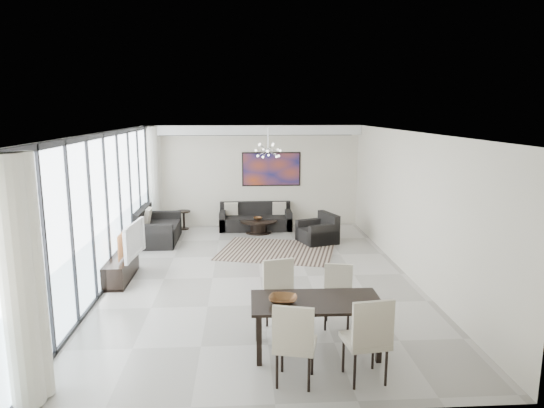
{
  "coord_description": "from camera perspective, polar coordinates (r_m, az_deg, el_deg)",
  "views": [
    {
      "loc": [
        -0.35,
        -9.31,
        3.31
      ],
      "look_at": [
        0.32,
        1.29,
        1.25
      ],
      "focal_mm": 32.0,
      "sensor_mm": 36.0,
      "label": 1
    }
  ],
  "objects": [
    {
      "name": "dining_chair_ne",
      "position": [
        7.72,
        7.75,
        -10.1
      ],
      "size": [
        0.53,
        0.53,
        0.95
      ],
      "color": "beige",
      "rests_on": "floor"
    },
    {
      "name": "dining_chair_nw",
      "position": [
        7.52,
        1.02,
        -10.03
      ],
      "size": [
        0.59,
        0.59,
        1.06
      ],
      "color": "beige",
      "rests_on": "floor"
    },
    {
      "name": "dining_chair_sw",
      "position": [
        6.02,
        2.62,
        -15.57
      ],
      "size": [
        0.6,
        0.6,
        1.07
      ],
      "color": "beige",
      "rests_on": "floor"
    },
    {
      "name": "armchair",
      "position": [
        12.4,
        5.49,
        -3.36
      ],
      "size": [
        1.07,
        1.1,
        0.73
      ],
      "color": "black",
      "rests_on": "floor"
    },
    {
      "name": "tv_console",
      "position": [
        10.13,
        -17.33,
        -7.27
      ],
      "size": [
        0.4,
        1.44,
        0.45
      ],
      "primitive_type": "cube",
      "color": "black",
      "rests_on": "floor"
    },
    {
      "name": "coffee_table",
      "position": [
        13.31,
        -1.6,
        -2.54
      ],
      "size": [
        1.01,
        1.01,
        0.35
      ],
      "color": "black",
      "rests_on": "floor"
    },
    {
      "name": "sofa_main",
      "position": [
        13.73,
        -1.95,
        -1.92
      ],
      "size": [
        2.02,
        0.82,
        0.73
      ],
      "color": "black",
      "rests_on": "floor"
    },
    {
      "name": "dining_chair_se",
      "position": [
        6.17,
        11.32,
        -14.82
      ],
      "size": [
        0.58,
        0.58,
        1.12
      ],
      "color": "beige",
      "rests_on": "floor"
    },
    {
      "name": "television",
      "position": [
        10.0,
        -16.52,
        -4.06
      ],
      "size": [
        0.26,
        1.2,
        0.68
      ],
      "primitive_type": "imported",
      "rotation": [
        0.0,
        0.0,
        1.48
      ],
      "color": "gray",
      "rests_on": "tv_console"
    },
    {
      "name": "bowl_dining",
      "position": [
        6.65,
        1.3,
        -11.24
      ],
      "size": [
        0.45,
        0.45,
        0.09
      ],
      "primitive_type": "imported",
      "rotation": [
        0.0,
        0.0,
        -0.17
      ],
      "color": "brown",
      "rests_on": "dining_table"
    },
    {
      "name": "loveseat",
      "position": [
        12.73,
        -13.48,
        -3.04
      ],
      "size": [
        0.97,
        1.73,
        0.87
      ],
      "color": "black",
      "rests_on": "floor"
    },
    {
      "name": "window_wall",
      "position": [
        9.82,
        -18.33,
        -0.4
      ],
      "size": [
        0.37,
        8.95,
        2.9
      ],
      "color": "white",
      "rests_on": "floor"
    },
    {
      "name": "soffit",
      "position": [
        13.63,
        -2.16,
        8.69
      ],
      "size": [
        5.98,
        0.4,
        0.26
      ],
      "primitive_type": "cube",
      "color": "white",
      "rests_on": "room_shell"
    },
    {
      "name": "painting",
      "position": [
        13.91,
        -0.08,
        4.12
      ],
      "size": [
        1.68,
        0.04,
        0.98
      ],
      "primitive_type": "cube",
      "color": "#A33B16",
      "rests_on": "room_shell"
    },
    {
      "name": "chandelier",
      "position": [
        11.87,
        -0.46,
        6.34
      ],
      "size": [
        0.66,
        0.66,
        0.71
      ],
      "color": "silver",
      "rests_on": "room_shell"
    },
    {
      "name": "rug",
      "position": [
        11.63,
        0.57,
        -5.52
      ],
      "size": [
        3.07,
        2.64,
        0.01
      ],
      "primitive_type": "cube",
      "rotation": [
        0.0,
        0.0,
        -0.26
      ],
      "color": "black",
      "rests_on": "floor"
    },
    {
      "name": "dining_table",
      "position": [
        6.83,
        5.23,
        -11.9
      ],
      "size": [
        1.8,
        0.92,
        0.75
      ],
      "color": "black",
      "rests_on": "floor"
    },
    {
      "name": "room_shell",
      "position": [
        9.53,
        1.35,
        -0.28
      ],
      "size": [
        6.0,
        9.0,
        2.9
      ],
      "color": "#A8A39B",
      "rests_on": "ground"
    },
    {
      "name": "side_table",
      "position": [
        13.88,
        -10.34,
        -1.5
      ],
      "size": [
        0.39,
        0.39,
        0.53
      ],
      "color": "black",
      "rests_on": "floor"
    },
    {
      "name": "bowl_coffee",
      "position": [
        13.29,
        -1.68,
        -1.71
      ],
      "size": [
        0.24,
        0.24,
        0.07
      ],
      "primitive_type": "imported",
      "rotation": [
        0.0,
        0.0,
        -0.01
      ],
      "color": "brown",
      "rests_on": "coffee_table"
    }
  ]
}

